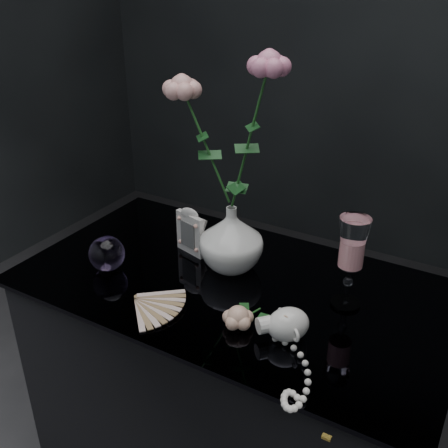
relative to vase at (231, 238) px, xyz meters
The scene contains 9 objects.
table 0.47m from the vase, 56.43° to the right, with size 1.05×0.58×0.76m.
vase is the anchor object (origin of this frame).
wine_glass 0.31m from the vase, ahead, with size 0.07×0.07×0.22m, color white, non-canonical shape.
picture_frame 0.13m from the vase, behind, with size 0.10×0.08×0.13m, color silver, non-canonical shape.
paperweight 0.32m from the vase, 147.97° to the right, with size 0.09×0.09×0.09m, color #B086DA, non-canonical shape.
paper_fan 0.28m from the vase, 113.70° to the right, with size 0.22×0.17×0.02m, color beige, non-canonical shape.
loose_rose 0.25m from the vase, 56.92° to the right, with size 0.11×0.15×0.05m, color #E1AE91, non-canonical shape.
pearl_jar 0.31m from the vase, 37.51° to the right, with size 0.25×0.26×0.07m, color white, non-canonical shape.
roses 0.28m from the vase, behind, with size 0.29×0.10×0.42m.
Camera 1 is at (0.52, -0.89, 1.47)m, focal length 42.00 mm.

